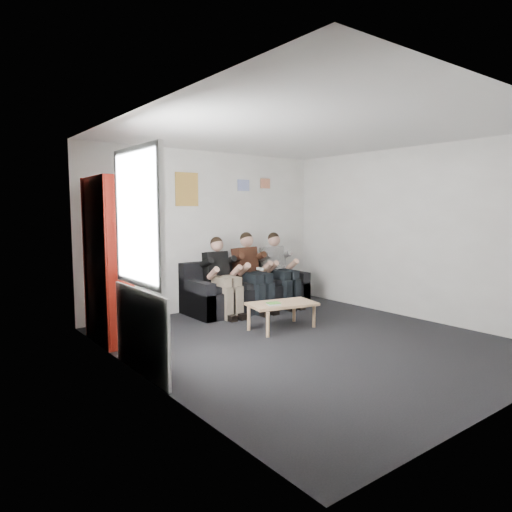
{
  "coord_description": "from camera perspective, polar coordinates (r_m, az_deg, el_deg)",
  "views": [
    {
      "loc": [
        -4.08,
        -4.23,
        1.73
      ],
      "look_at": [
        0.13,
        1.3,
        1.01
      ],
      "focal_mm": 32.0,
      "sensor_mm": 36.0,
      "label": 1
    }
  ],
  "objects": [
    {
      "name": "person_right",
      "position": [
        8.1,
        3.01,
        -1.73
      ],
      "size": [
        0.4,
        0.85,
        1.31
      ],
      "rotation": [
        0.0,
        0.0,
        -0.03
      ],
      "color": "silver",
      "rests_on": "sofa"
    },
    {
      "name": "person_middle",
      "position": [
        7.72,
        -0.42,
        -2.04
      ],
      "size": [
        0.41,
        0.88,
        1.33
      ],
      "rotation": [
        0.0,
        0.0,
        0.09
      ],
      "color": "#442116",
      "rests_on": "sofa"
    },
    {
      "name": "poster_blue",
      "position": [
        8.28,
        -1.58,
        8.82
      ],
      "size": [
        0.25,
        0.01,
        0.2
      ],
      "primitive_type": "cube",
      "color": "blue",
      "rests_on": "room_shell"
    },
    {
      "name": "poster_pink",
      "position": [
        8.59,
        1.16,
        9.06
      ],
      "size": [
        0.22,
        0.01,
        0.18
      ],
      "primitive_type": "cube",
      "color": "#CA3F79",
      "rests_on": "room_shell"
    },
    {
      "name": "room_shell",
      "position": [
        5.89,
        6.68,
        2.17
      ],
      "size": [
        5.0,
        5.0,
        5.0
      ],
      "color": "black",
      "rests_on": "ground"
    },
    {
      "name": "window",
      "position": [
        4.85,
        -14.4,
        -2.59
      ],
      "size": [
        0.05,
        1.3,
        2.36
      ],
      "color": "white",
      "rests_on": "room_shell"
    },
    {
      "name": "radiator",
      "position": [
        5.03,
        -13.41,
        -10.2
      ],
      "size": [
        0.1,
        0.64,
        0.6
      ],
      "color": "white",
      "rests_on": "ground"
    },
    {
      "name": "coffee_table",
      "position": [
        6.61,
        3.25,
        -6.24
      ],
      "size": [
        0.96,
        0.53,
        0.39
      ],
      "rotation": [
        0.0,
        0.0,
        -0.2
      ],
      "color": "#DCA87F",
      "rests_on": "ground"
    },
    {
      "name": "poster_large",
      "position": [
        7.67,
        -8.65,
        8.24
      ],
      "size": [
        0.42,
        0.01,
        0.55
      ],
      "primitive_type": "cube",
      "color": "gold",
      "rests_on": "room_shell"
    },
    {
      "name": "bookshelf",
      "position": [
        6.19,
        -18.03,
        -0.51
      ],
      "size": [
        0.32,
        0.96,
        2.14
      ],
      "rotation": [
        0.0,
        0.0,
        -0.06
      ],
      "color": "maroon",
      "rests_on": "ground"
    },
    {
      "name": "game_cases",
      "position": [
        6.46,
        2.21,
        -5.98
      ],
      "size": [
        0.2,
        0.16,
        0.03
      ],
      "rotation": [
        0.0,
        0.0,
        -0.32
      ],
      "color": "silver",
      "rests_on": "coffee_table"
    },
    {
      "name": "sofa",
      "position": [
        7.94,
        -1.29,
        -4.45
      ],
      "size": [
        2.17,
        0.89,
        0.84
      ],
      "color": "black",
      "rests_on": "ground"
    },
    {
      "name": "person_left",
      "position": [
        7.38,
        -4.2,
        -2.59
      ],
      "size": [
        0.38,
        0.82,
        1.28
      ],
      "rotation": [
        0.0,
        0.0,
        -0.09
      ],
      "color": "black",
      "rests_on": "sofa"
    },
    {
      "name": "poster_sign",
      "position": [
        7.41,
        -12.81,
        9.8
      ],
      "size": [
        0.2,
        0.01,
        0.14
      ],
      "primitive_type": "cube",
      "color": "silver",
      "rests_on": "room_shell"
    }
  ]
}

